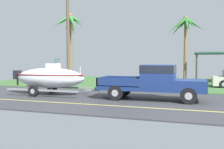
% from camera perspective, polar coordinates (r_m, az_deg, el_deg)
% --- Properties ---
extents(ground, '(36.00, 22.00, 0.11)m').
position_cam_1_polar(ground, '(21.30, 15.08, -2.67)').
color(ground, '#38383D').
extents(pickup_truck_towing, '(5.89, 1.98, 1.89)m').
position_cam_1_polar(pickup_truck_towing, '(13.59, 10.46, -1.35)').
color(pickup_truck_towing, navy).
rests_on(pickup_truck_towing, ground).
extents(boat_on_trailer, '(5.88, 2.26, 2.28)m').
position_cam_1_polar(boat_on_trailer, '(15.92, -14.06, -0.70)').
color(boat_on_trailer, gray).
rests_on(boat_on_trailer, ground).
extents(palm_tree_near_left, '(3.48, 2.90, 6.45)m').
position_cam_1_polar(palm_tree_near_left, '(25.34, 16.55, 9.92)').
color(palm_tree_near_left, brown).
rests_on(palm_tree_near_left, ground).
extents(palm_tree_far_left, '(3.01, 2.93, 6.61)m').
position_cam_1_polar(palm_tree_far_left, '(24.12, -9.58, 10.01)').
color(palm_tree_far_left, brown).
rests_on(palm_tree_far_left, ground).
extents(utility_pole, '(0.24, 1.80, 8.32)m').
position_cam_1_polar(utility_pole, '(20.46, -10.03, 9.29)').
color(utility_pole, brown).
rests_on(utility_pole, ground).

